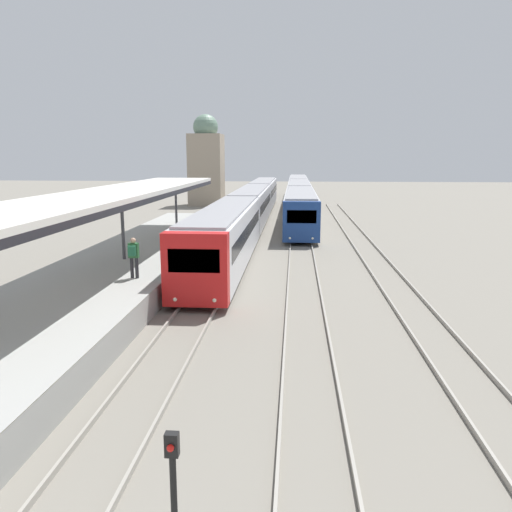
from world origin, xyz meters
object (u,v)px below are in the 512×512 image
at_px(person_on_platform, 133,255).
at_px(train_far, 299,194).
at_px(train_near, 251,205).
at_px(signal_post_near, 173,481).

height_order(person_on_platform, train_far, train_far).
bearing_deg(train_near, train_far, 74.03).
relative_size(train_far, signal_post_near, 24.46).
distance_m(person_on_platform, signal_post_near, 13.78).
distance_m(train_near, train_far, 15.22).
bearing_deg(train_far, signal_post_near, -92.45).
bearing_deg(train_near, person_on_platform, -96.67).
bearing_deg(train_near, signal_post_near, -86.83).
distance_m(train_far, signal_post_near, 51.01).
bearing_deg(train_far, train_near, -105.97).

